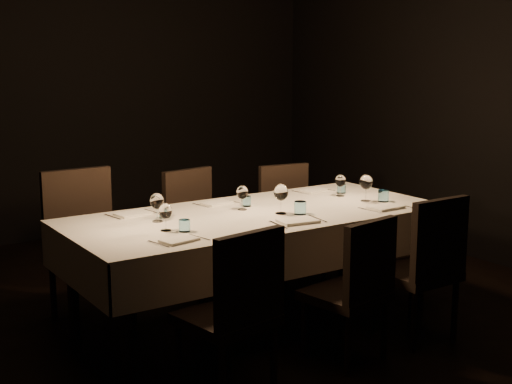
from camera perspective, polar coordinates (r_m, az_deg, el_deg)
room at (r=4.60m, az=0.00°, el=7.34°), size 5.01×6.01×3.01m
dining_table at (r=4.72m, az=0.00°, el=-2.54°), size 2.52×1.12×0.76m
chair_near_left at (r=3.74m, az=-1.60°, el=-9.04°), size 0.51×0.51×0.92m
place_setting_near_left at (r=4.16m, az=-6.59°, el=-2.49°), size 0.32×0.39×0.17m
chair_near_center at (r=4.19m, az=8.00°, el=-7.22°), size 0.48×0.48×0.87m
place_setting_near_center at (r=4.58m, az=2.77°, el=-1.02°), size 0.36×0.42×0.20m
chair_near_right at (r=4.58m, az=13.36°, el=-5.47°), size 0.45×0.45×0.94m
place_setting_near_right at (r=5.05m, az=9.57°, el=-0.07°), size 0.35×0.41×0.19m
chair_far_left at (r=5.00m, az=-13.49°, el=-3.63°), size 0.50×0.50×1.02m
place_setting_far_left at (r=4.57m, az=-8.38°, el=-1.26°), size 0.34×0.40×0.18m
chair_far_center at (r=5.47m, az=-4.76°, el=-2.59°), size 0.51×0.51×0.93m
place_setting_far_center at (r=4.86m, az=-1.67°, el=-0.48°), size 0.31×0.39×0.17m
chair_far_right at (r=5.80m, az=2.69°, el=-1.87°), size 0.49×0.49×0.91m
place_setting_far_right at (r=5.35m, az=6.12°, el=0.50°), size 0.30×0.39×0.16m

